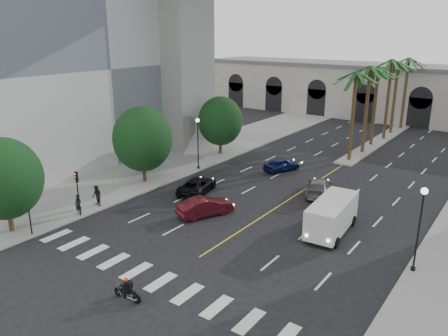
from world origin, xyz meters
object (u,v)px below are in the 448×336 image
traffic_signal_near (28,203)px  pedestrian_b (97,196)px  car_b (205,207)px  cargo_van (332,215)px  motorcycle_rider (128,290)px  car_d (319,187)px  pedestrian_a (78,205)px  lamp_post_left_far (198,139)px  traffic_signal_far (77,186)px  car_c (197,185)px  car_e (282,164)px  car_a (323,217)px  lamp_post_right (420,223)px

traffic_signal_near → pedestrian_b: 6.20m
car_b → cargo_van: bearing=-138.1°
motorcycle_rider → car_d: size_ratio=0.38×
motorcycle_rider → pedestrian_a: pedestrian_a is taller
car_b → cargo_van: size_ratio=0.75×
traffic_signal_near → cargo_van: 20.94m
traffic_signal_near → car_d: (12.80, 19.19, -1.81)m
lamp_post_left_far → traffic_signal_far: (0.10, -14.50, -0.71)m
motorcycle_rider → car_c: 16.31m
car_e → motorcycle_rider: bearing=119.8°
car_b → car_d: bearing=-94.5°
motorcycle_rider → pedestrian_b: bearing=142.8°
pedestrian_b → motorcycle_rider: bearing=-18.3°
motorcycle_rider → pedestrian_a: (-11.34, 5.33, 0.37)m
car_a → car_c: size_ratio=0.90×
car_e → car_b: bearing=112.7°
car_a → car_d: car_a is taller
lamp_post_right → car_b: 15.35m
car_a → pedestrian_b: bearing=16.7°
pedestrian_a → traffic_signal_far: bearing=-28.5°
motorcycle_rider → car_c: (-7.20, 14.64, 0.06)m
lamp_post_left_far → car_d: 13.16m
car_b → car_c: 5.03m
traffic_signal_far → car_e: bearing=70.1°
car_d → pedestrian_a: pedestrian_a is taller
car_d → traffic_signal_near: bearing=38.2°
car_a → car_e: bearing=-56.2°
pedestrian_a → car_a: bearing=18.6°
car_d → motorcycle_rider: bearing=67.3°
car_d → pedestrian_b: size_ratio=2.81×
motorcycle_rider → car_a: bearing=67.6°
traffic_signal_near → lamp_post_right: bearing=24.8°
lamp_post_left_far → pedestrian_b: lamp_post_left_far is taller
pedestrian_a → car_c: bearing=54.2°
car_e → car_c: bearing=93.1°
lamp_post_left_far → traffic_signal_near: bearing=-89.7°
car_d → pedestrian_a: size_ratio=2.97×
car_b → pedestrian_b: bearing=50.8°
car_b → car_e: bearing=-62.6°
car_e → car_a: bearing=151.9°
car_c → pedestrian_a: size_ratio=2.93×
car_a → cargo_van: bearing=133.3°
car_c → car_a: bearing=164.8°
lamp_post_right → cargo_van: bearing=160.3°
traffic_signal_far → car_e: traffic_signal_far is taller
car_a → car_b: car_a is taller
motorcycle_rider → pedestrian_a: bearing=149.7°
cargo_van → car_a: bearing=136.8°
car_a → car_b: bearing=15.4°
pedestrian_b → car_d: bearing=58.8°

